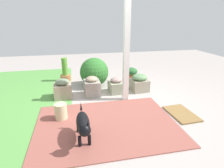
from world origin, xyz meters
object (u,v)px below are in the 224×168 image
object	(u,v)px
round_shrub	(94,72)
terracotta_pot_tall	(65,73)
porch_pillar	(126,53)
stone_planter_mid	(92,87)
dog	(83,124)
ceramic_urn	(61,112)
stone_planter_far	(63,89)
stone_planter_near	(116,86)
stone_planter_nearest	(139,83)
doormat	(181,114)
terracotta_pot_broad	(131,73)

from	to	relation	value
round_shrub	terracotta_pot_tall	size ratio (longest dim) A/B	1.12
porch_pillar	terracotta_pot_tall	world-z (taller)	porch_pillar
stone_planter_mid	terracotta_pot_tall	bearing A→B (deg)	27.47
stone_planter_mid	dog	bearing A→B (deg)	169.73
round_shrub	ceramic_urn	xyz separation A→B (m)	(-1.67, 0.81, -0.23)
terracotta_pot_tall	stone_planter_far	bearing A→B (deg)	178.84
stone_planter_near	dog	size ratio (longest dim) A/B	0.59
stone_planter_nearest	stone_planter_mid	size ratio (longest dim) A/B	0.94
terracotta_pot_tall	dog	world-z (taller)	terracotta_pot_tall
doormat	ceramic_urn	bearing A→B (deg)	82.72
porch_pillar	stone_planter_mid	size ratio (longest dim) A/B	4.55
terracotta_pot_tall	dog	size ratio (longest dim) A/B	0.93
ceramic_urn	round_shrub	bearing A→B (deg)	-25.85
dog	ceramic_urn	world-z (taller)	dog
doormat	stone_planter_mid	bearing A→B (deg)	50.40
dog	stone_planter_mid	bearing A→B (deg)	-10.27
stone_planter_far	dog	bearing A→B (deg)	-168.57
stone_planter_mid	dog	size ratio (longest dim) A/B	0.64
stone_planter_far	stone_planter_near	bearing A→B (deg)	-87.37
round_shrub	stone_planter_near	bearing A→B (deg)	-141.96
stone_planter_near	stone_planter_mid	world-z (taller)	stone_planter_mid
terracotta_pot_tall	doormat	world-z (taller)	terracotta_pot_tall
stone_planter_nearest	dog	distance (m)	2.34
stone_planter_nearest	terracotta_pot_tall	xyz separation A→B (m)	(1.20, 1.84, 0.03)
stone_planter_nearest	stone_planter_far	world-z (taller)	stone_planter_far
porch_pillar	doormat	bearing A→B (deg)	-136.51
dog	doormat	xyz separation A→B (m)	(0.44, -1.89, -0.28)
stone_planter_nearest	doormat	size ratio (longest dim) A/B	0.63
terracotta_pot_tall	terracotta_pot_broad	size ratio (longest dim) A/B	1.56
round_shrub	dog	xyz separation A→B (m)	(-2.40, 0.45, -0.09)
doormat	stone_planter_far	bearing A→B (deg)	59.79
stone_planter_far	terracotta_pot_tall	distance (m)	1.24
stone_planter_nearest	dog	world-z (taller)	dog
terracotta_pot_tall	round_shrub	bearing A→B (deg)	-126.67
porch_pillar	stone_planter_nearest	size ratio (longest dim) A/B	4.86
stone_planter_far	porch_pillar	bearing A→B (deg)	-105.93
stone_planter_near	terracotta_pot_broad	bearing A→B (deg)	-42.62
stone_planter_near	stone_planter_mid	bearing A→B (deg)	96.03
stone_planter_near	terracotta_pot_tall	bearing A→B (deg)	46.64
stone_planter_mid	dog	xyz separation A→B (m)	(-1.74, 0.32, 0.08)
porch_pillar	round_shrub	xyz separation A→B (m)	(1.05, 0.57, -0.68)
stone_planter_far	round_shrub	size ratio (longest dim) A/B	0.59
round_shrub	ceramic_urn	size ratio (longest dim) A/B	2.49
doormat	porch_pillar	bearing A→B (deg)	43.49
dog	terracotta_pot_tall	bearing A→B (deg)	6.28
stone_planter_mid	stone_planter_far	xyz separation A→B (m)	(0.01, 0.67, -0.01)
stone_planter_mid	doormat	world-z (taller)	stone_planter_mid
stone_planter_nearest	doormat	bearing A→B (deg)	-164.23
terracotta_pot_broad	stone_planter_mid	bearing A→B (deg)	120.49
round_shrub	terracotta_pot_tall	distance (m)	0.98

